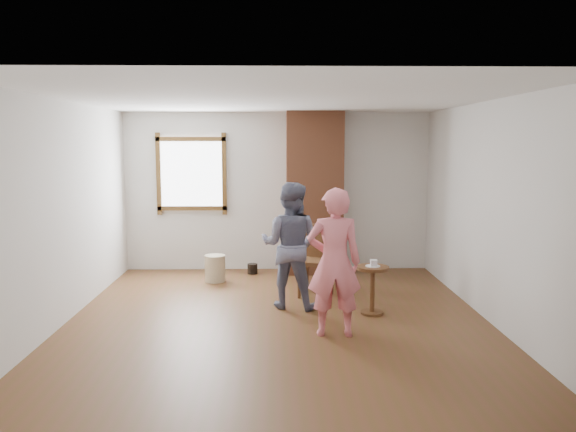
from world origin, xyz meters
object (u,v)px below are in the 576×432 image
object	(u,v)px
dining_chair_left	(320,252)
side_table	(372,282)
stoneware_crock	(215,268)
dining_chair_right	(318,256)
man	(290,245)
person_pink	(334,262)

from	to	relation	value
dining_chair_left	side_table	world-z (taller)	dining_chair_left
stoneware_crock	side_table	size ratio (longest dim) A/B	0.68
dining_chair_right	man	distance (m)	0.74
stoneware_crock	dining_chair_right	xyz separation A→B (m)	(1.51, -0.79, 0.34)
man	person_pink	bearing A→B (deg)	128.93
dining_chair_right	person_pink	size ratio (longest dim) A/B	0.59
stoneware_crock	dining_chair_left	distance (m)	1.65
side_table	person_pink	xyz separation A→B (m)	(-0.56, -0.76, 0.41)
dining_chair_left	stoneware_crock	bearing A→B (deg)	147.26
stoneware_crock	side_table	world-z (taller)	side_table
side_table	person_pink	distance (m)	1.03
man	side_table	bearing A→B (deg)	178.23
man	person_pink	world-z (taller)	person_pink
dining_chair_left	man	world-z (taller)	man
stoneware_crock	side_table	distance (m)	2.72
side_table	stoneware_crock	bearing A→B (deg)	141.36
dining_chair_right	person_pink	distance (m)	1.68
dining_chair_right	side_table	world-z (taller)	dining_chair_right
dining_chair_left	man	distance (m)	1.13
dining_chair_left	person_pink	xyz separation A→B (m)	(-0.01, -2.08, 0.30)
stoneware_crock	side_table	bearing A→B (deg)	-38.64
dining_chair_right	side_table	xyz separation A→B (m)	(0.61, -0.90, -0.14)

